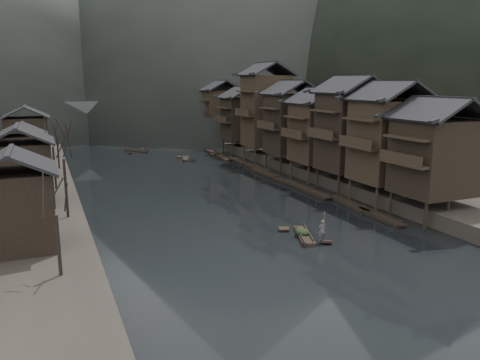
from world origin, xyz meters
TOP-DOWN VIEW (x-y plane):
  - water at (0.00, 0.00)m, footprint 300.00×300.00m
  - right_bank at (35.00, 40.00)m, footprint 40.00×200.00m
  - stilt_houses at (17.28, 19.62)m, footprint 9.00×67.60m
  - left_houses at (-20.50, 20.12)m, footprint 8.10×53.20m
  - bare_trees at (-17.00, 10.56)m, footprint 3.98×44.71m
  - moored_sampans at (12.12, 26.58)m, footprint 3.42×73.66m
  - midriver_boats at (1.45, 43.36)m, footprint 9.57×17.81m
  - stone_bridge at (-0.00, 72.00)m, footprint 40.00×6.00m
  - hero_sampan at (2.55, -8.09)m, footprint 2.80×5.42m
  - cargo_heap at (2.46, -7.85)m, footprint 1.20×1.57m
  - boatman at (3.22, -9.87)m, footprint 0.69×0.47m
  - bamboo_pole at (3.42, -9.87)m, footprint 1.52×2.16m

SIDE VIEW (x-z plane):
  - water at x=0.00m, z-range 0.00..0.00m
  - moored_sampans at x=12.12m, z-range -0.03..0.44m
  - midriver_boats at x=1.45m, z-range -0.02..0.43m
  - hero_sampan at x=2.55m, z-range -0.02..0.42m
  - cargo_heap at x=2.46m, z-range 0.44..1.16m
  - right_bank at x=35.00m, z-range 0.00..1.80m
  - boatman at x=3.22m, z-range 0.44..2.27m
  - bamboo_pole at x=3.42m, z-range 2.27..5.82m
  - stone_bridge at x=0.00m, z-range 0.61..9.61m
  - left_houses at x=-20.50m, z-range 1.30..10.02m
  - bare_trees at x=-17.00m, z-range 2.57..10.53m
  - stilt_houses at x=17.28m, z-range 0.33..17.25m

